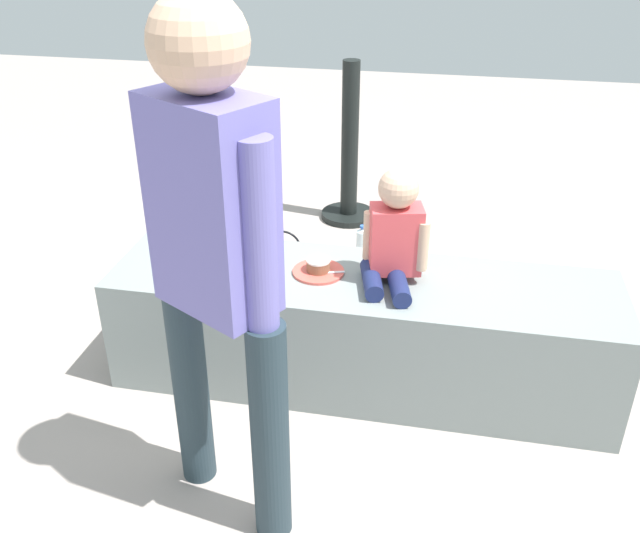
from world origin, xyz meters
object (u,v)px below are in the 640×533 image
adult_standing (214,240)px  water_bottle_far_side (474,309)px  water_bottle_near_gift (362,240)px  handbag_brown_canvas (226,242)px  child_seated (394,234)px  gift_bag (195,280)px  cake_box_white (501,266)px  cake_plate (318,268)px  handbag_black_leather (284,261)px

adult_standing → water_bottle_far_side: bearing=57.8°
water_bottle_near_gift → handbag_brown_canvas: 0.82m
child_seated → water_bottle_far_side: child_seated is taller
adult_standing → gift_bag: bearing=115.7°
water_bottle_near_gift → water_bottle_far_side: size_ratio=0.91×
water_bottle_near_gift → cake_box_white: bearing=-9.5°
cake_plate → handbag_black_leather: 1.00m
cake_plate → cake_box_white: size_ratio=0.74×
gift_bag → water_bottle_near_gift: bearing=43.0°
adult_standing → cake_plate: size_ratio=7.76×
water_bottle_near_gift → handbag_brown_canvas: (-0.77, -0.27, 0.04)m
water_bottle_near_gift → child_seated: bearing=-76.7°
child_seated → water_bottle_far_side: bearing=54.4°
child_seated → adult_standing: adult_standing is taller
cake_plate → handbag_brown_canvas: size_ratio=0.63×
child_seated → handbag_brown_canvas: (-1.06, 0.94, -0.60)m
adult_standing → cake_box_white: bearing=62.2°
water_bottle_far_side → handbag_black_leather: 1.10m
child_seated → cake_plate: 0.37m
water_bottle_far_side → gift_bag: bearing=-177.7°
adult_standing → water_bottle_far_side: adult_standing is taller
adult_standing → cake_box_white: 2.34m
gift_bag → water_bottle_far_side: 1.46m
cake_box_white → child_seated: bearing=-116.3°
cake_plate → gift_bag: cake_plate is taller
adult_standing → cake_box_white: size_ratio=5.73×
cake_plate → cake_box_white: (0.84, 1.08, -0.48)m
adult_standing → water_bottle_far_side: (0.84, 1.34, -0.96)m
cake_box_white → adult_standing: bearing=-117.8°
cake_box_white → gift_bag: bearing=-159.5°
cake_plate → gift_bag: (-0.76, 0.48, -0.41)m
adult_standing → gift_bag: (-0.62, 1.28, -0.92)m
cake_plate → adult_standing: bearing=-100.4°
gift_bag → handbag_brown_canvas: (0.02, 0.47, -0.00)m
water_bottle_near_gift → handbag_black_leather: bearing=-135.2°
handbag_brown_canvas → cake_box_white: bearing=4.9°
water_bottle_near_gift → cake_box_white: (0.82, -0.14, -0.02)m
child_seated → cake_plate: size_ratio=2.16×
child_seated → gift_bag: size_ratio=1.67×
child_seated → gift_bag: bearing=156.2°
gift_bag → handbag_black_leather: bearing=41.2°
child_seated → adult_standing: bearing=-119.8°
child_seated → adult_standing: size_ratio=0.28×
cake_plate → water_bottle_far_side: (0.70, 0.53, -0.45)m
gift_bag → handbag_black_leather: handbag_black_leather is taller
gift_bag → handbag_brown_canvas: handbag_brown_canvas is taller
water_bottle_far_side → handbag_black_leather: bearing=164.7°
adult_standing → handbag_brown_canvas: adult_standing is taller
adult_standing → handbag_black_leather: (-0.22, 1.63, -0.95)m
water_bottle_near_gift → handbag_brown_canvas: size_ratio=0.51×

